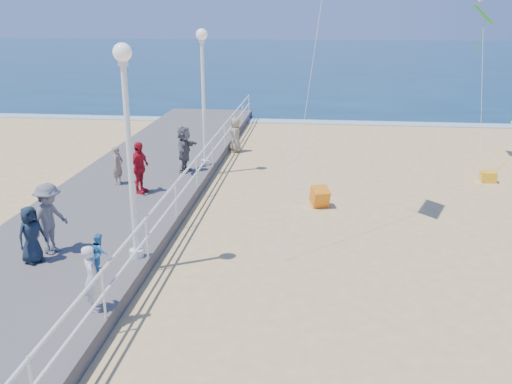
# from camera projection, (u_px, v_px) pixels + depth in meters

# --- Properties ---
(ground) EXTENTS (160.00, 160.00, 0.00)m
(ground) POSITION_uv_depth(u_px,v_px,m) (347.00, 281.00, 14.13)
(ground) COLOR #E5C277
(ground) RESTS_ON ground
(ocean) EXTENTS (160.00, 90.00, 0.05)m
(ocean) POSITION_uv_depth(u_px,v_px,m) (327.00, 58.00, 75.56)
(ocean) COLOR #0B2F47
(ocean) RESTS_ON ground
(surf_line) EXTENTS (160.00, 1.20, 0.04)m
(surf_line) POSITION_uv_depth(u_px,v_px,m) (333.00, 122.00, 33.50)
(surf_line) COLOR white
(surf_line) RESTS_ON ground
(boardwalk) EXTENTS (5.00, 44.00, 0.40)m
(boardwalk) POSITION_uv_depth(u_px,v_px,m) (57.00, 260.00, 14.86)
(boardwalk) COLOR #65605B
(boardwalk) RESTS_ON ground
(railing) EXTENTS (0.05, 42.00, 0.55)m
(railing) POSITION_uv_depth(u_px,v_px,m) (146.00, 226.00, 14.28)
(railing) COLOR white
(railing) RESTS_ON boardwalk
(lamp_post_mid) EXTENTS (0.44, 0.44, 5.32)m
(lamp_post_mid) POSITION_uv_depth(u_px,v_px,m) (128.00, 131.00, 13.57)
(lamp_post_mid) COLOR white
(lamp_post_mid) RESTS_ON boardwalk
(lamp_post_far) EXTENTS (0.44, 0.44, 5.32)m
(lamp_post_far) POSITION_uv_depth(u_px,v_px,m) (203.00, 84.00, 22.07)
(lamp_post_far) COLOR white
(lamp_post_far) RESTS_ON boardwalk
(woman_holding_toddler) EXTENTS (0.54, 0.63, 1.46)m
(woman_holding_toddler) POSITION_uv_depth(u_px,v_px,m) (92.00, 278.00, 11.81)
(woman_holding_toddler) COLOR silver
(woman_holding_toddler) RESTS_ON boardwalk
(toddler_held) EXTENTS (0.45, 0.49, 0.82)m
(toddler_held) POSITION_uv_depth(u_px,v_px,m) (100.00, 252.00, 11.78)
(toddler_held) COLOR #3586C9
(toddler_held) RESTS_ON boardwalk
(spectator_2) EXTENTS (0.95, 1.34, 1.88)m
(spectator_2) POSITION_uv_depth(u_px,v_px,m) (49.00, 219.00, 14.54)
(spectator_2) COLOR slate
(spectator_2) RESTS_ON boardwalk
(spectator_3) EXTENTS (0.70, 1.13, 1.79)m
(spectator_3) POSITION_uv_depth(u_px,v_px,m) (139.00, 168.00, 19.32)
(spectator_3) COLOR red
(spectator_3) RESTS_ON boardwalk
(spectator_4) EXTENTS (0.76, 0.85, 1.47)m
(spectator_4) POSITION_uv_depth(u_px,v_px,m) (31.00, 235.00, 14.06)
(spectator_4) COLOR #162332
(spectator_4) RESTS_ON boardwalk
(spectator_5) EXTENTS (0.68, 1.69, 1.78)m
(spectator_5) POSITION_uv_depth(u_px,v_px,m) (185.00, 149.00, 21.88)
(spectator_5) COLOR #5D5C61
(spectator_5) RESTS_ON boardwalk
(spectator_6) EXTENTS (0.39, 0.55, 1.40)m
(spectator_6) POSITION_uv_depth(u_px,v_px,m) (118.00, 165.00, 20.37)
(spectator_6) COLOR gray
(spectator_6) RESTS_ON boardwalk
(beach_walker_c) EXTENTS (0.60, 0.84, 1.62)m
(beach_walker_c) POSITION_uv_depth(u_px,v_px,m) (235.00, 135.00, 26.52)
(beach_walker_c) COLOR #998C6A
(beach_walker_c) RESTS_ON ground
(box_kite) EXTENTS (0.74, 0.84, 0.74)m
(box_kite) POSITION_uv_depth(u_px,v_px,m) (320.00, 198.00, 19.33)
(box_kite) COLOR #E5450D
(box_kite) RESTS_ON ground
(beach_chair_left) EXTENTS (0.55, 0.55, 0.40)m
(beach_chair_left) POSITION_uv_depth(u_px,v_px,m) (488.00, 177.00, 22.17)
(beach_chair_left) COLOR yellow
(beach_chair_left) RESTS_ON ground
(kite_diamond_green) EXTENTS (0.91, 1.18, 0.79)m
(kite_diamond_green) POSITION_uv_depth(u_px,v_px,m) (483.00, 14.00, 23.48)
(kite_diamond_green) COLOR green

